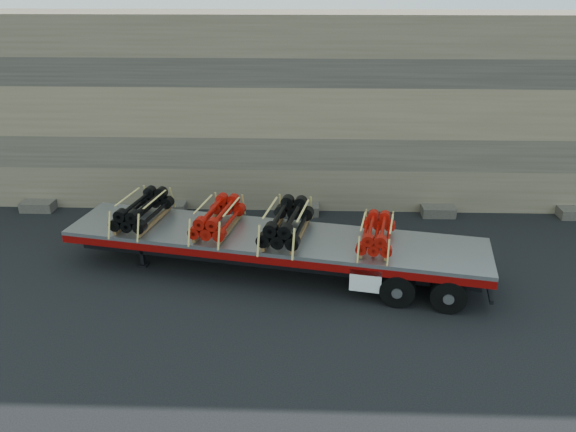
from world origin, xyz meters
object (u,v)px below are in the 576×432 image
(trailer, at_px, (273,254))
(bundle_rear, at_px, (376,234))
(bundle_front, at_px, (143,211))
(bundle_midrear, at_px, (287,223))
(bundle_midfront, at_px, (218,218))

(trailer, xyz_separation_m, bundle_rear, (2.94, -0.57, 0.96))
(bundle_front, bearing_deg, bundle_midrear, 0.00)
(bundle_front, height_order, bundle_midfront, bundle_front)
(bundle_midrear, bearing_deg, trailer, 180.00)
(bundle_midfront, distance_m, bundle_midrear, 2.09)
(bundle_midfront, relative_size, bundle_rear, 1.12)
(trailer, xyz_separation_m, bundle_midfront, (-1.64, 0.32, 1.00))
(bundle_front, xyz_separation_m, bundle_midrear, (4.42, -0.85, 0.03))
(trailer, xyz_separation_m, bundle_midrear, (0.41, -0.08, 1.03))
(bundle_midfront, xyz_separation_m, bundle_midrear, (2.05, -0.39, 0.04))
(bundle_midfront, distance_m, bundle_rear, 4.66)
(trailer, bearing_deg, bundle_front, 180.00)
(trailer, relative_size, bundle_front, 5.60)
(bundle_front, distance_m, bundle_rear, 7.08)
(trailer, height_order, bundle_rear, bundle_rear)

